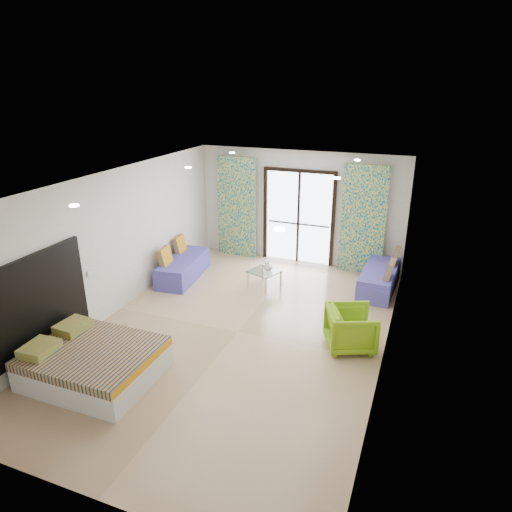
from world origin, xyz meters
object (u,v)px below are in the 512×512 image
(armchair, at_px, (351,327))
(daybed_right, at_px, (380,278))
(bed, at_px, (93,362))
(coffee_table, at_px, (264,273))
(daybed_left, at_px, (183,267))

(armchair, bearing_deg, daybed_right, -26.74)
(bed, bearing_deg, coffee_table, 72.34)
(bed, bearing_deg, daybed_left, 99.64)
(coffee_table, relative_size, armchair, 0.96)
(coffee_table, bearing_deg, armchair, -38.61)
(coffee_table, distance_m, armchair, 2.77)
(bed, height_order, armchair, armchair)
(daybed_left, distance_m, coffee_table, 1.91)
(daybed_left, bearing_deg, bed, -87.22)
(bed, xyz_separation_m, coffee_table, (1.26, 3.95, 0.08))
(daybed_left, height_order, coffee_table, daybed_left)
(armchair, bearing_deg, bed, 100.21)
(coffee_table, xyz_separation_m, armchair, (2.16, -1.73, 0.05))
(daybed_right, relative_size, coffee_table, 2.33)
(daybed_right, xyz_separation_m, armchair, (-0.17, -2.51, 0.13))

